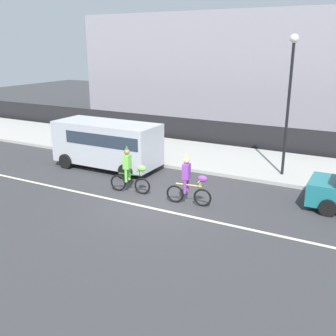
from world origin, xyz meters
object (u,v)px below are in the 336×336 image
object	(u,v)px
street_lamp_post	(290,86)
parked_van_silver	(108,142)
parade_cyclist_lime	(130,172)
parade_cyclist_purple	(189,183)

from	to	relation	value
street_lamp_post	parked_van_silver	bearing A→B (deg)	-161.77
parade_cyclist_lime	street_lamp_post	world-z (taller)	street_lamp_post
street_lamp_post	parade_cyclist_lime	bearing A→B (deg)	-135.75
parade_cyclist_lime	street_lamp_post	size ratio (longest dim) A/B	0.33
parked_van_silver	parade_cyclist_lime	bearing A→B (deg)	-39.84
parade_cyclist_lime	parade_cyclist_purple	bearing A→B (deg)	-0.11
parade_cyclist_lime	parade_cyclist_purple	distance (m)	2.55
parade_cyclist_lime	parked_van_silver	size ratio (longest dim) A/B	0.38
parade_cyclist_lime	parade_cyclist_purple	size ratio (longest dim) A/B	1.00
parade_cyclist_lime	street_lamp_post	bearing A→B (deg)	44.25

